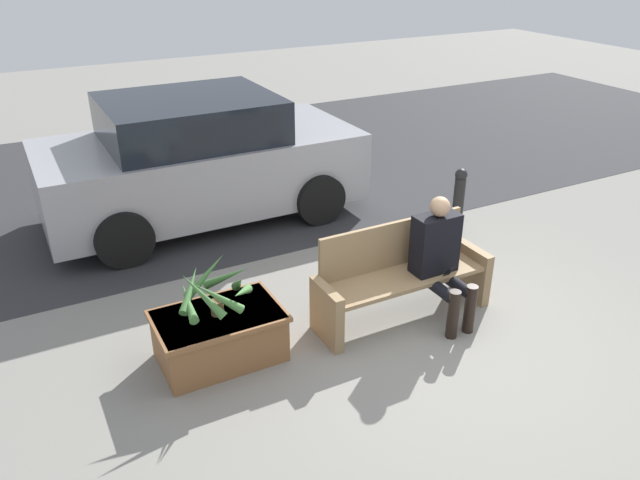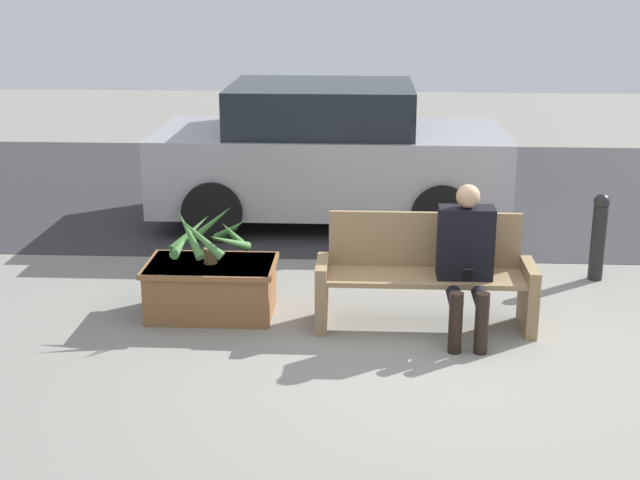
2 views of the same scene
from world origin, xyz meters
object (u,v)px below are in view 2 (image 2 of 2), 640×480
(planter_box, at_px, (212,286))
(bollard_post, at_px, (599,235))
(person_seated, at_px, (466,256))
(bench, at_px, (425,275))
(potted_plant, at_px, (208,236))
(parked_car, at_px, (328,155))

(planter_box, xyz_separation_m, bollard_post, (3.40, 1.05, 0.19))
(person_seated, bearing_deg, bench, 147.88)
(person_seated, xyz_separation_m, bollard_post, (1.35, 1.37, -0.22))
(bench, distance_m, potted_plant, 1.78)
(person_seated, distance_m, parked_car, 3.49)
(potted_plant, bearing_deg, parked_car, 74.02)
(person_seated, height_order, planter_box, person_seated)
(bench, xyz_separation_m, parked_car, (-0.91, 3.09, 0.34))
(planter_box, relative_size, bollard_post, 1.30)
(bollard_post, bearing_deg, person_seated, -134.68)
(person_seated, relative_size, bollard_post, 1.46)
(bench, bearing_deg, potted_plant, 175.68)
(potted_plant, height_order, parked_car, parked_car)
(planter_box, bearing_deg, bollard_post, 17.19)
(potted_plant, bearing_deg, bollard_post, 17.11)
(bollard_post, bearing_deg, potted_plant, -162.89)
(bench, xyz_separation_m, person_seated, (0.30, -0.19, 0.23))
(person_seated, height_order, parked_car, parked_car)
(potted_plant, height_order, bollard_post, potted_plant)
(parked_car, relative_size, bollard_post, 4.73)
(person_seated, distance_m, planter_box, 2.11)
(person_seated, bearing_deg, planter_box, 171.14)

